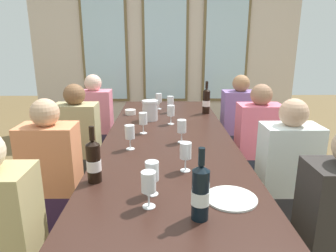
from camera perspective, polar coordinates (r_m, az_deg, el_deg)
The scene contains 25 objects.
ground_plane at distance 2.75m, azimuth 0.04°, elevation -16.74°, with size 12.00×12.00×0.00m, color brown.
back_wall_with_windows at distance 4.97m, azimuth -0.49°, elevation 15.52°, with size 4.19×0.10×2.90m.
dining_table at distance 2.45m, azimuth 0.04°, elevation -3.22°, with size 0.99×2.80×0.74m.
white_plate_0 at distance 1.53m, azimuth 11.72°, elevation -13.10°, with size 0.25×0.25×0.01m, color white.
metal_pitcher at distance 2.89m, azimuth -3.37°, elevation 2.96°, with size 0.16×0.16×0.19m.
wine_bottle_0 at distance 1.67m, azimuth -13.75°, elevation -6.41°, with size 0.08×0.08×0.31m.
wine_bottle_1 at distance 1.31m, azimuth 6.09°, elevation -12.23°, with size 0.08×0.08×0.32m.
wine_bottle_2 at distance 3.17m, azimuth 7.17°, elevation 4.66°, with size 0.08×0.08×0.33m.
tasting_bowl_0 at distance 3.15m, azimuth -7.06°, elevation 2.61°, with size 0.11×0.11×0.05m, color white.
tasting_bowl_1 at distance 3.64m, azimuth -2.61°, elevation 4.54°, with size 0.13×0.13×0.05m, color white.
wine_glass_0 at distance 2.24m, azimuth 2.58°, elevation -0.15°, with size 0.07×0.07×0.17m.
wine_glass_1 at distance 2.74m, azimuth 0.54°, elevation 2.81°, with size 0.07×0.07×0.17m.
wine_glass_2 at distance 1.50m, azimuth -3.01°, elevation -8.72°, with size 0.07×0.07×0.17m.
wine_glass_3 at distance 3.35m, azimuth -1.74°, elevation 5.16°, with size 0.07×0.07×0.17m.
wine_glass_4 at distance 1.76m, azimuth 3.31°, elevation -4.89°, with size 0.07×0.07×0.17m.
wine_glass_5 at distance 1.39m, azimuth -3.66°, elevation -10.71°, with size 0.07×0.07×0.17m.
wine_glass_6 at distance 2.47m, azimuth -4.68°, elevation 1.21°, with size 0.07×0.07×0.17m.
wine_glass_7 at distance 2.12m, azimuth -7.17°, elevation -1.33°, with size 0.07×0.07×0.17m.
wine_glass_8 at distance 3.19m, azimuth 0.45°, elevation 4.60°, with size 0.07×0.07×0.17m.
seated_person_0 at distance 2.32m, azimuth -20.82°, elevation -9.51°, with size 0.38×0.24×1.11m.
seated_person_1 at distance 2.32m, azimuth 21.21°, elevation -9.52°, with size 0.38×0.24×1.11m.
seated_person_2 at distance 3.62m, azimuth -13.36°, elevation 0.15°, with size 0.38×0.24×1.11m.
seated_person_3 at distance 3.57m, azimuth 13.03°, elevation -0.02°, with size 0.38×0.24×1.11m.
seated_person_4 at distance 2.93m, azimuth -16.38°, elevation -3.79°, with size 0.38×0.24×1.11m.
seated_person_5 at distance 2.92m, azimuth 16.32°, elevation -3.89°, with size 0.38×0.24×1.11m.
Camera 1 is at (-0.04, -2.31, 1.48)m, focal length 32.55 mm.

